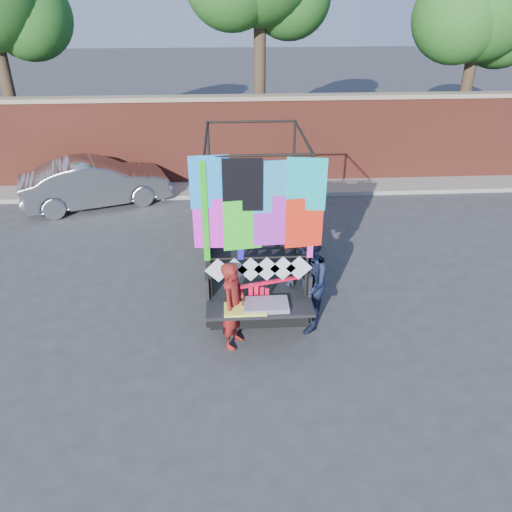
{
  "coord_description": "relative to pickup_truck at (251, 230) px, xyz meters",
  "views": [
    {
      "loc": [
        -0.08,
        -7.61,
        5.37
      ],
      "look_at": [
        0.37,
        -0.28,
        1.37
      ],
      "focal_mm": 35.0,
      "sensor_mm": 36.0,
      "label": 1
    }
  ],
  "objects": [
    {
      "name": "woman",
      "position": [
        -0.43,
        -2.74,
        -0.04
      ],
      "size": [
        0.57,
        0.67,
        1.56
      ],
      "primitive_type": "imported",
      "rotation": [
        0.0,
        0.0,
        1.15
      ],
      "color": "maroon",
      "rests_on": "ground"
    },
    {
      "name": "curb",
      "position": [
        -0.39,
        4.42,
        -0.76
      ],
      "size": [
        30.0,
        1.2,
        0.12
      ],
      "primitive_type": "cube",
      "color": "gray",
      "rests_on": "ground"
    },
    {
      "name": "streamer_bundle",
      "position": [
        0.08,
        -2.55,
        0.06
      ],
      "size": [
        1.04,
        0.32,
        0.72
      ],
      "color": "#F60D33",
      "rests_on": "ground"
    },
    {
      "name": "pickup_truck",
      "position": [
        0.0,
        0.0,
        0.0
      ],
      "size": [
        2.04,
        5.13,
        3.23
      ],
      "color": "black",
      "rests_on": "ground"
    },
    {
      "name": "sedan",
      "position": [
        -4.03,
        3.6,
        -0.17
      ],
      "size": [
        4.14,
        2.56,
        1.29
      ],
      "primitive_type": "imported",
      "rotation": [
        0.0,
        0.0,
        1.9
      ],
      "color": "#A3A6AA",
      "rests_on": "ground"
    },
    {
      "name": "man",
      "position": [
        0.83,
        -2.33,
        0.09
      ],
      "size": [
        0.72,
        0.91,
        1.82
      ],
      "primitive_type": "imported",
      "rotation": [
        0.0,
        0.0,
        -1.53
      ],
      "color": "#151D36",
      "rests_on": "ground"
    },
    {
      "name": "brick_wall",
      "position": [
        -0.39,
        5.12,
        0.51
      ],
      "size": [
        30.0,
        0.45,
        2.61
      ],
      "color": "maroon",
      "rests_on": "ground"
    },
    {
      "name": "tree_right",
      "position": [
        7.13,
        6.23,
        3.94
      ],
      "size": [
        4.2,
        3.3,
        6.62
      ],
      "color": "#38281C",
      "rests_on": "ground"
    },
    {
      "name": "ground",
      "position": [
        -0.39,
        -1.88,
        -0.82
      ],
      "size": [
        90.0,
        90.0,
        0.0
      ],
      "primitive_type": "plane",
      "color": "#38383A",
      "rests_on": "ground"
    }
  ]
}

